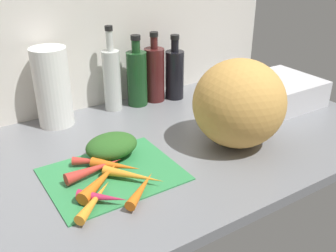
# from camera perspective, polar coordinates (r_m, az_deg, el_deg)

# --- Properties ---
(ground_plane) EXTENTS (1.70, 0.80, 0.03)m
(ground_plane) POSITION_cam_1_polar(r_m,az_deg,el_deg) (1.13, -6.80, -4.71)
(ground_plane) COLOR slate
(wall_back) EXTENTS (1.70, 0.03, 0.60)m
(wall_back) POSITION_cam_1_polar(r_m,az_deg,el_deg) (1.36, -15.02, 14.15)
(wall_back) COLOR silver
(wall_back) RESTS_ON ground_plane
(cutting_board) EXTENTS (0.34, 0.27, 0.01)m
(cutting_board) POSITION_cam_1_polar(r_m,az_deg,el_deg) (1.03, -8.14, -6.97)
(cutting_board) COLOR #338C4C
(cutting_board) RESTS_ON ground_plane
(carrot_0) EXTENTS (0.11, 0.12, 0.03)m
(carrot_0) POSITION_cam_1_polar(r_m,az_deg,el_deg) (1.03, -7.74, -5.81)
(carrot_0) COLOR orange
(carrot_0) RESTS_ON cutting_board
(carrot_1) EXTENTS (0.11, 0.08, 0.03)m
(carrot_1) POSITION_cam_1_polar(r_m,az_deg,el_deg) (1.14, -7.83, -2.54)
(carrot_1) COLOR #B2264C
(carrot_1) RESTS_ON cutting_board
(carrot_2) EXTENTS (0.13, 0.12, 0.03)m
(carrot_2) POSITION_cam_1_polar(r_m,az_deg,el_deg) (0.92, -10.72, -10.65)
(carrot_2) COLOR orange
(carrot_2) RESTS_ON cutting_board
(carrot_3) EXTENTS (0.13, 0.11, 0.03)m
(carrot_3) POSITION_cam_1_polar(r_m,az_deg,el_deg) (0.94, -3.93, -9.22)
(carrot_3) COLOR orange
(carrot_3) RESTS_ON cutting_board
(carrot_4) EXTENTS (0.16, 0.13, 0.03)m
(carrot_4) POSITION_cam_1_polar(r_m,az_deg,el_deg) (0.97, -9.80, -7.79)
(carrot_4) COLOR orange
(carrot_4) RESTS_ON cutting_board
(carrot_5) EXTENTS (0.12, 0.14, 0.03)m
(carrot_5) POSITION_cam_1_polar(r_m,az_deg,el_deg) (0.98, -5.13, -7.32)
(carrot_5) COLOR orange
(carrot_5) RESTS_ON cutting_board
(carrot_6) EXTENTS (0.11, 0.08, 0.02)m
(carrot_6) POSITION_cam_1_polar(r_m,az_deg,el_deg) (1.06, -10.95, -5.12)
(carrot_6) COLOR red
(carrot_6) RESTS_ON cutting_board
(carrot_7) EXTENTS (0.11, 0.10, 0.03)m
(carrot_7) POSITION_cam_1_polar(r_m,az_deg,el_deg) (0.92, -9.66, -10.35)
(carrot_7) COLOR #B2264C
(carrot_7) RESTS_ON cutting_board
(carrot_8) EXTENTS (0.16, 0.05, 0.03)m
(carrot_8) POSITION_cam_1_polar(r_m,az_deg,el_deg) (1.02, -10.78, -6.27)
(carrot_8) COLOR red
(carrot_8) RESTS_ON cutting_board
(carrot_greens_pile) EXTENTS (0.15, 0.11, 0.06)m
(carrot_greens_pile) POSITION_cam_1_polar(r_m,az_deg,el_deg) (1.09, -8.32, -2.89)
(carrot_greens_pile) COLOR #2D6023
(carrot_greens_pile) RESTS_ON cutting_board
(winter_squash) EXTENTS (0.27, 0.27, 0.26)m
(winter_squash) POSITION_cam_1_polar(r_m,az_deg,el_deg) (1.14, 10.44, 3.30)
(winter_squash) COLOR gold
(winter_squash) RESTS_ON ground_plane
(paper_towel_roll) EXTENTS (0.11, 0.11, 0.26)m
(paper_towel_roll) POSITION_cam_1_polar(r_m,az_deg,el_deg) (1.30, -16.68, 5.48)
(paper_towel_roll) COLOR white
(paper_towel_roll) RESTS_ON ground_plane
(bottle_0) EXTENTS (0.06, 0.06, 0.30)m
(bottle_0) POSITION_cam_1_polar(r_m,az_deg,el_deg) (1.38, -8.27, 6.95)
(bottle_0) COLOR silver
(bottle_0) RESTS_ON ground_plane
(bottle_1) EXTENTS (0.07, 0.07, 0.26)m
(bottle_1) POSITION_cam_1_polar(r_m,az_deg,el_deg) (1.41, -4.61, 7.21)
(bottle_1) COLOR #19421E
(bottle_1) RESTS_ON ground_plane
(bottle_2) EXTENTS (0.07, 0.07, 0.26)m
(bottle_2) POSITION_cam_1_polar(r_m,az_deg,el_deg) (1.45, -2.01, 7.73)
(bottle_2) COLOR #471919
(bottle_2) RESTS_ON ground_plane
(bottle_3) EXTENTS (0.07, 0.07, 0.24)m
(bottle_3) POSITION_cam_1_polar(r_m,az_deg,el_deg) (1.48, 0.98, 7.79)
(bottle_3) COLOR black
(bottle_3) RESTS_ON ground_plane
(dish_rack) EXTENTS (0.28, 0.25, 0.09)m
(dish_rack) POSITION_cam_1_polar(r_m,az_deg,el_deg) (1.49, 15.89, 4.92)
(dish_rack) COLOR silver
(dish_rack) RESTS_ON ground_plane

